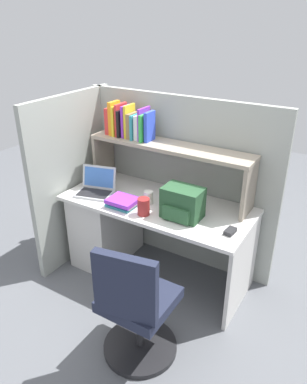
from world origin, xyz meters
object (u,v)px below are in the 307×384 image
(laptop, at_px, (96,188))
(paper_cup, at_px, (148,197))
(office_chair, at_px, (136,312))
(backpack, at_px, (182,203))
(computer_mouse, at_px, (230,231))
(snack_canister, at_px, (144,207))

(laptop, height_order, paper_cup, laptop)
(laptop, distance_m, office_chair, 1.21)
(backpack, height_order, computer_mouse, backpack)
(computer_mouse, relative_size, office_chair, 0.11)
(paper_cup, relative_size, office_chair, 0.12)
(paper_cup, distance_m, snack_canister, 0.19)
(paper_cup, bearing_deg, office_chair, -63.22)
(laptop, relative_size, office_chair, 0.39)
(backpack, xyz_separation_m, snack_canister, (-0.27, -0.12, -0.05))
(paper_cup, distance_m, office_chair, 0.97)
(backpack, distance_m, office_chair, 0.87)
(laptop, xyz_separation_m, snack_canister, (0.56, -0.11, 0.02))
(backpack, relative_size, computer_mouse, 2.88)
(computer_mouse, xyz_separation_m, paper_cup, (-0.75, 0.09, 0.04))
(backpack, xyz_separation_m, paper_cup, (-0.34, 0.06, -0.07))
(backpack, distance_m, computer_mouse, 0.42)
(laptop, height_order, office_chair, laptop)
(backpack, height_order, snack_canister, backpack)
(backpack, height_order, office_chair, backpack)
(laptop, relative_size, computer_mouse, 3.52)
(computer_mouse, height_order, snack_canister, snack_canister)
(office_chair, bearing_deg, laptop, -49.48)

